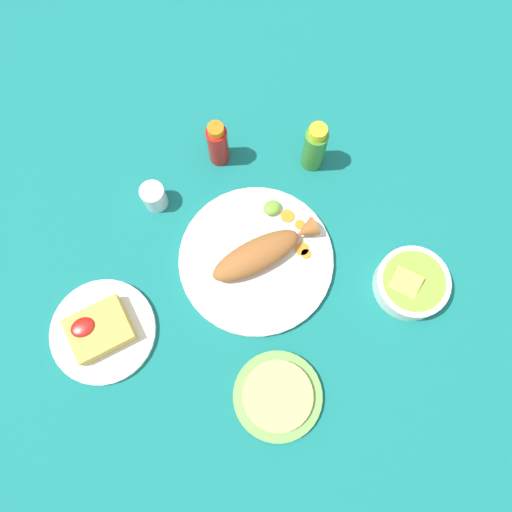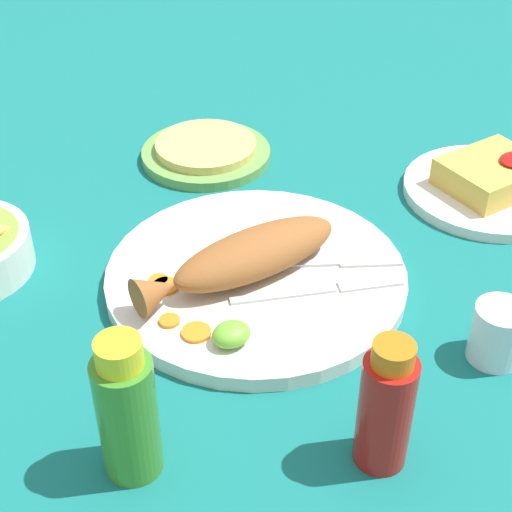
# 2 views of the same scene
# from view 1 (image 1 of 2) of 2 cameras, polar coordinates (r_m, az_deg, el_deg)

# --- Properties ---
(ground_plane) EXTENTS (4.00, 4.00, 0.00)m
(ground_plane) POSITION_cam_1_polar(r_m,az_deg,el_deg) (1.09, -0.00, -0.56)
(ground_plane) COLOR #146B66
(main_plate) EXTENTS (0.33, 0.33, 0.02)m
(main_plate) POSITION_cam_1_polar(r_m,az_deg,el_deg) (1.08, -0.00, -0.43)
(main_plate) COLOR silver
(main_plate) RESTS_ON ground_plane
(fried_fish) EXTENTS (0.24, 0.07, 0.05)m
(fried_fish) POSITION_cam_1_polar(r_m,az_deg,el_deg) (1.05, 0.64, 0.39)
(fried_fish) COLOR #935628
(fried_fish) RESTS_ON main_plate
(fork_near) EXTENTS (0.17, 0.10, 0.00)m
(fork_near) POSITION_cam_1_polar(r_m,az_deg,el_deg) (1.07, -4.56, -0.48)
(fork_near) COLOR silver
(fork_near) RESTS_ON main_plate
(fork_far) EXTENTS (0.18, 0.08, 0.00)m
(fork_far) POSITION_cam_1_polar(r_m,az_deg,el_deg) (1.08, -4.06, 1.78)
(fork_far) COLOR silver
(fork_far) RESTS_ON main_plate
(carrot_slice_near) EXTENTS (0.02, 0.02, 0.00)m
(carrot_slice_near) POSITION_cam_1_polar(r_m,az_deg,el_deg) (1.08, 5.72, 0.24)
(carrot_slice_near) COLOR orange
(carrot_slice_near) RESTS_ON main_plate
(carrot_slice_mid) EXTENTS (0.03, 0.03, 0.00)m
(carrot_slice_mid) POSITION_cam_1_polar(r_m,az_deg,el_deg) (1.08, 5.29, 0.80)
(carrot_slice_mid) COLOR orange
(carrot_slice_mid) RESTS_ON main_plate
(carrot_slice_far) EXTENTS (0.03, 0.03, 0.00)m
(carrot_slice_far) POSITION_cam_1_polar(r_m,az_deg,el_deg) (1.10, 3.61, 4.60)
(carrot_slice_far) COLOR orange
(carrot_slice_far) RESTS_ON main_plate
(carrot_slice_extra) EXTENTS (0.02, 0.02, 0.00)m
(carrot_slice_extra) POSITION_cam_1_polar(r_m,az_deg,el_deg) (1.10, 5.01, 3.62)
(carrot_slice_extra) COLOR orange
(carrot_slice_extra) RESTS_ON main_plate
(lime_wedge_main) EXTENTS (0.04, 0.03, 0.02)m
(lime_wedge_main) POSITION_cam_1_polar(r_m,az_deg,el_deg) (1.10, 1.84, 5.53)
(lime_wedge_main) COLOR #6BB233
(lime_wedge_main) RESTS_ON main_plate
(hot_sauce_bottle_red) EXTENTS (0.05, 0.05, 0.13)m
(hot_sauce_bottle_red) POSITION_cam_1_polar(r_m,az_deg,el_deg) (1.13, -4.39, 12.64)
(hot_sauce_bottle_red) COLOR #B21914
(hot_sauce_bottle_red) RESTS_ON ground_plane
(hot_sauce_bottle_green) EXTENTS (0.05, 0.05, 0.14)m
(hot_sauce_bottle_green) POSITION_cam_1_polar(r_m,az_deg,el_deg) (1.12, 6.69, 12.23)
(hot_sauce_bottle_green) COLOR #3D8428
(hot_sauce_bottle_green) RESTS_ON ground_plane
(salt_cup) EXTENTS (0.05, 0.05, 0.06)m
(salt_cup) POSITION_cam_1_polar(r_m,az_deg,el_deg) (1.13, -11.54, 6.59)
(salt_cup) COLOR silver
(salt_cup) RESTS_ON ground_plane
(side_plate_fries) EXTENTS (0.22, 0.22, 0.01)m
(side_plate_fries) POSITION_cam_1_polar(r_m,az_deg,el_deg) (1.10, -17.06, -8.22)
(side_plate_fries) COLOR silver
(side_plate_fries) RESTS_ON ground_plane
(fries_pile) EXTENTS (0.12, 0.10, 0.04)m
(fries_pile) POSITION_cam_1_polar(r_m,az_deg,el_deg) (1.07, -17.50, -8.02)
(fries_pile) COLOR gold
(fries_pile) RESTS_ON side_plate_fries
(guacamole_bowl) EXTENTS (0.15, 0.15, 0.06)m
(guacamole_bowl) POSITION_cam_1_polar(r_m,az_deg,el_deg) (1.10, 17.34, -2.98)
(guacamole_bowl) COLOR white
(guacamole_bowl) RESTS_ON ground_plane
(tortilla_plate) EXTENTS (0.18, 0.18, 0.01)m
(tortilla_plate) POSITION_cam_1_polar(r_m,az_deg,el_deg) (1.04, 2.48, -15.69)
(tortilla_plate) COLOR #6B9E4C
(tortilla_plate) RESTS_ON ground_plane
(tortilla_stack) EXTENTS (0.14, 0.14, 0.01)m
(tortilla_stack) POSITION_cam_1_polar(r_m,az_deg,el_deg) (1.03, 2.51, -15.68)
(tortilla_stack) COLOR #E0C666
(tortilla_stack) RESTS_ON tortilla_plate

